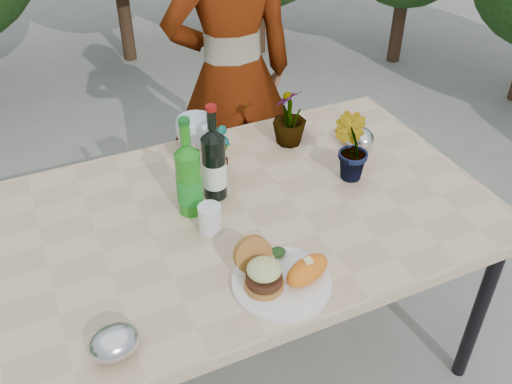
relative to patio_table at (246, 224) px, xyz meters
name	(u,v)px	position (x,y,z in m)	size (l,w,h in m)	color
ground	(248,353)	(0.00, 0.00, -0.69)	(80.00, 80.00, 0.00)	slate
patio_table	(246,224)	(0.00, 0.00, 0.00)	(1.60, 1.00, 0.75)	#CCAF88
dinner_plate	(282,282)	(-0.04, -0.34, 0.06)	(0.28, 0.28, 0.01)	white
burger_stack	(261,270)	(-0.10, -0.32, 0.12)	(0.11, 0.16, 0.11)	#B7722D
sweet_potato	(307,270)	(0.03, -0.36, 0.10)	(0.15, 0.08, 0.06)	orange
grilled_veg	(273,254)	(-0.02, -0.25, 0.09)	(0.08, 0.05, 0.03)	olive
wine_bottle	(214,164)	(-0.06, 0.12, 0.18)	(0.08, 0.08, 0.34)	black
sparkling_water	(189,179)	(-0.16, 0.07, 0.18)	(0.08, 0.08, 0.34)	#1D8017
plastic_cup	(210,219)	(-0.14, -0.05, 0.10)	(0.07, 0.07, 0.10)	silver
seedling_left	(218,149)	(0.00, 0.23, 0.16)	(0.11, 0.07, 0.20)	#24531C
seedling_mid	(350,148)	(0.40, 0.03, 0.18)	(0.13, 0.10, 0.24)	#25541C
seedling_right	(290,116)	(0.32, 0.31, 0.17)	(0.13, 0.13, 0.23)	#2E6020
blue_bowl	(195,132)	(-0.01, 0.44, 0.12)	(0.15, 0.15, 0.12)	silver
foil_packet_left	(114,342)	(-0.52, -0.38, 0.10)	(0.13, 0.11, 0.08)	silver
foil_packet_right	(358,137)	(0.54, 0.18, 0.10)	(0.13, 0.11, 0.08)	#B9BCC1
person	(232,76)	(0.29, 0.82, 0.11)	(0.59, 0.39, 1.61)	#8F5847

